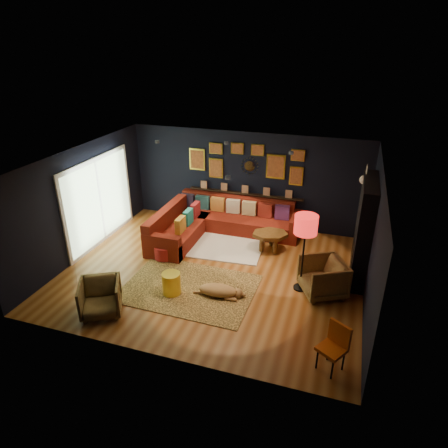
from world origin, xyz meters
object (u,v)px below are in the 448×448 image
(pouf, at_px, (164,252))
(armchair_left, at_px, (100,296))
(gold_stool, at_px, (171,284))
(coffee_table, at_px, (270,236))
(orange_chair, at_px, (335,344))
(sectional, at_px, (214,223))
(armchair_right, at_px, (323,276))
(dog, at_px, (218,288))
(floor_lamp, at_px, (306,228))

(pouf, distance_m, armchair_left, 2.27)
(pouf, relative_size, gold_stool, 0.99)
(coffee_table, relative_size, orange_chair, 1.28)
(sectional, bearing_deg, gold_stool, -88.18)
(pouf, xyz_separation_m, armchair_right, (3.72, -0.29, 0.24))
(dog, bearing_deg, pouf, 143.53)
(orange_chair, bearing_deg, gold_stool, -165.82)
(armchair_right, bearing_deg, orange_chair, -17.45)
(sectional, bearing_deg, pouf, -113.09)
(gold_stool, relative_size, dog, 0.44)
(armchair_right, height_order, dog, armchair_right)
(sectional, height_order, armchair_left, sectional)
(armchair_left, height_order, floor_lamp, floor_lamp)
(gold_stool, bearing_deg, dog, 12.61)
(coffee_table, xyz_separation_m, orange_chair, (1.79, -3.51, 0.09))
(sectional, distance_m, armchair_right, 3.57)
(orange_chair, height_order, floor_lamp, floor_lamp)
(coffee_table, distance_m, dog, 2.32)
(armchair_left, xyz_separation_m, gold_stool, (1.01, 0.99, -0.14))
(pouf, distance_m, gold_stool, 1.48)
(coffee_table, height_order, pouf, coffee_table)
(armchair_right, distance_m, floor_lamp, 1.09)
(floor_lamp, xyz_separation_m, dog, (-1.56, -0.80, -1.24))
(coffee_table, relative_size, pouf, 2.23)
(armchair_left, height_order, gold_stool, armchair_left)
(sectional, distance_m, gold_stool, 2.87)
(armchair_right, height_order, floor_lamp, floor_lamp)
(coffee_table, xyz_separation_m, pouf, (-2.30, -1.19, -0.20))
(floor_lamp, bearing_deg, sectional, 144.34)
(armchair_left, bearing_deg, gold_stool, 16.22)
(armchair_left, relative_size, floor_lamp, 0.45)
(orange_chair, relative_size, floor_lamp, 0.49)
(armchair_left, distance_m, orange_chair, 4.32)
(floor_lamp, distance_m, dog, 2.14)
(armchair_left, height_order, dog, armchair_left)
(coffee_table, xyz_separation_m, floor_lamp, (0.98, -1.44, 1.04))
(armchair_right, relative_size, gold_stool, 1.77)
(floor_lamp, height_order, dog, floor_lamp)
(pouf, relative_size, orange_chair, 0.57)
(pouf, bearing_deg, coffee_table, 27.41)
(armchair_right, height_order, orange_chair, armchair_right)
(armchair_right, relative_size, orange_chair, 1.03)
(armchair_left, bearing_deg, floor_lamp, 1.31)
(pouf, height_order, gold_stool, gold_stool)
(coffee_table, bearing_deg, pouf, -152.59)
(sectional, relative_size, armchair_left, 4.50)
(pouf, height_order, orange_chair, orange_chair)
(armchair_left, relative_size, gold_stool, 1.58)
(sectional, height_order, floor_lamp, floor_lamp)
(orange_chair, relative_size, dog, 0.75)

